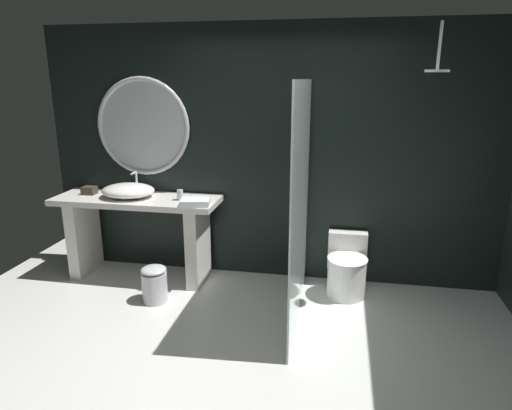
# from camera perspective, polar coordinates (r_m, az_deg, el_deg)

# --- Properties ---
(ground_plane) EXTENTS (5.76, 5.76, 0.00)m
(ground_plane) POSITION_cam_1_polar(r_m,az_deg,el_deg) (3.40, -3.43, -21.63)
(ground_plane) COLOR silver
(back_wall_panel) EXTENTS (4.80, 0.10, 2.60)m
(back_wall_panel) POSITION_cam_1_polar(r_m,az_deg,el_deg) (4.62, 2.03, 6.30)
(back_wall_panel) COLOR black
(back_wall_panel) RESTS_ON ground_plane
(vanity_counter) EXTENTS (1.71, 0.57, 0.88)m
(vanity_counter) POSITION_cam_1_polar(r_m,az_deg,el_deg) (4.86, -14.75, -2.58)
(vanity_counter) COLOR silver
(vanity_counter) RESTS_ON ground_plane
(vessel_sink) EXTENTS (0.55, 0.45, 0.23)m
(vessel_sink) POSITION_cam_1_polar(r_m,az_deg,el_deg) (4.79, -15.99, 1.79)
(vessel_sink) COLOR white
(vessel_sink) RESTS_ON vanity_counter
(tumbler_cup) EXTENTS (0.06, 0.06, 0.11)m
(tumbler_cup) POSITION_cam_1_polar(r_m,az_deg,el_deg) (4.56, -9.67, 1.28)
(tumbler_cup) COLOR silver
(tumbler_cup) RESTS_ON vanity_counter
(tissue_box) EXTENTS (0.14, 0.11, 0.08)m
(tissue_box) POSITION_cam_1_polar(r_m,az_deg,el_deg) (5.05, -20.50, 1.76)
(tissue_box) COLOR #3D3323
(tissue_box) RESTS_ON vanity_counter
(round_wall_mirror) EXTENTS (1.02, 0.05, 1.02)m
(round_wall_mirror) POSITION_cam_1_polar(r_m,az_deg,el_deg) (4.89, -14.24, 9.66)
(round_wall_mirror) COLOR silver
(shower_glass_panel) EXTENTS (0.02, 1.58, 2.06)m
(shower_glass_panel) POSITION_cam_1_polar(r_m,az_deg,el_deg) (3.83, 5.69, 0.07)
(shower_glass_panel) COLOR silver
(shower_glass_panel) RESTS_ON ground_plane
(rain_shower_head) EXTENTS (0.19, 0.19, 0.39)m
(rain_shower_head) POSITION_cam_1_polar(r_m,az_deg,el_deg) (4.00, 22.16, 16.18)
(rain_shower_head) COLOR silver
(toilet) EXTENTS (0.39, 0.54, 0.58)m
(toilet) POSITION_cam_1_polar(r_m,az_deg,el_deg) (4.54, 11.50, -8.01)
(toilet) COLOR white
(toilet) RESTS_ON ground_plane
(waste_bin) EXTENTS (0.24, 0.24, 0.36)m
(waste_bin) POSITION_cam_1_polar(r_m,az_deg,el_deg) (4.43, -12.83, -9.76)
(waste_bin) COLOR silver
(waste_bin) RESTS_ON ground_plane
(folded_hand_towel) EXTENTS (0.31, 0.25, 0.06)m
(folded_hand_towel) POSITION_cam_1_polar(r_m,az_deg,el_deg) (4.34, -7.77, 0.33)
(folded_hand_towel) COLOR white
(folded_hand_towel) RESTS_ON vanity_counter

